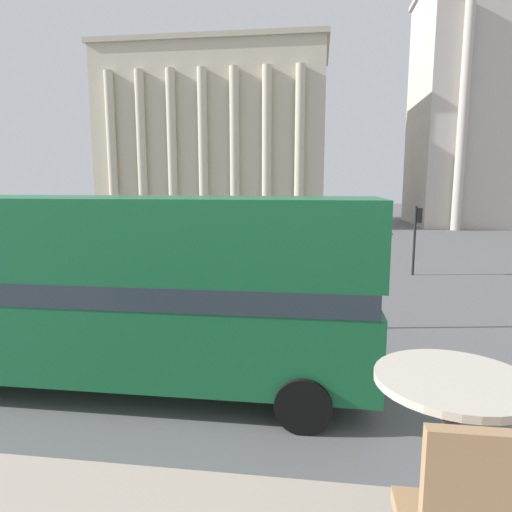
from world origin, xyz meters
name	(u,v)px	position (x,y,z in m)	size (l,w,h in m)	color
double_decker_bus	(107,285)	(-4.06, 6.81, 2.34)	(11.18, 2.63, 4.19)	black
cafe_dining_table	(451,425)	(0.85, -0.35, 3.54)	(0.60, 0.60, 0.73)	#2D2D30
plaza_building_left	(217,139)	(-10.79, 48.01, 9.16)	(23.73, 13.11, 18.34)	beige
traffic_light_near	(382,260)	(2.28, 11.94, 2.14)	(0.42, 0.24, 3.25)	black
traffic_light_mid	(417,230)	(5.06, 20.68, 2.22)	(0.42, 0.24, 3.37)	black
traffic_light_far	(270,218)	(-2.80, 27.71, 2.17)	(0.42, 0.24, 3.29)	black
pedestrian_blue	(306,260)	(-0.19, 18.56, 0.98)	(0.32, 0.32, 1.70)	#282B33
pedestrian_white	(154,252)	(-7.87, 19.81, 1.02)	(0.32, 0.32, 1.77)	#282B33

